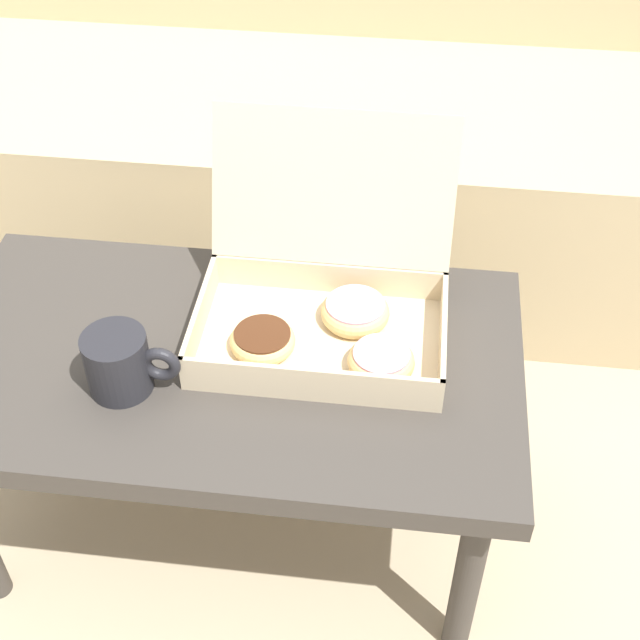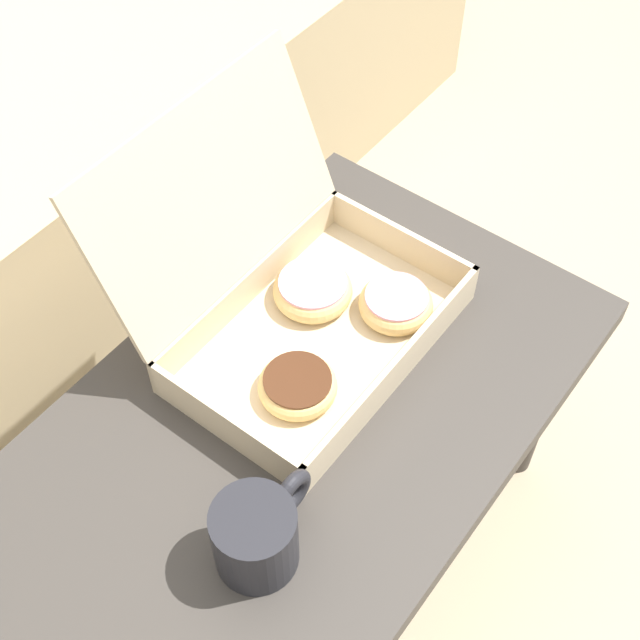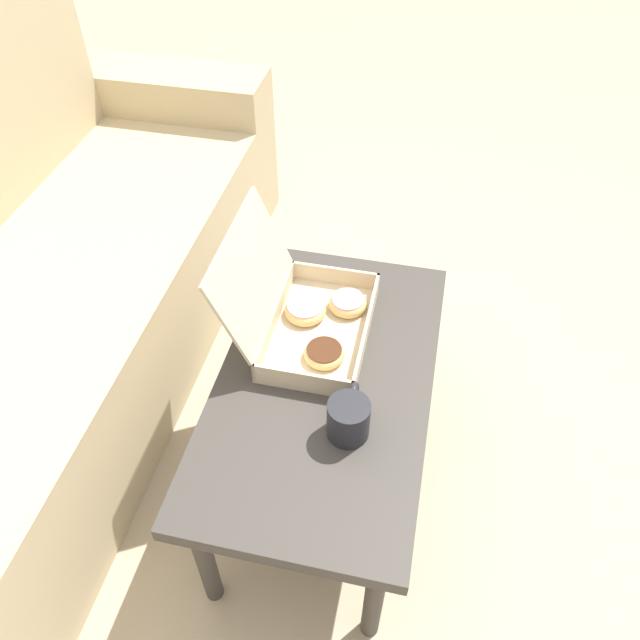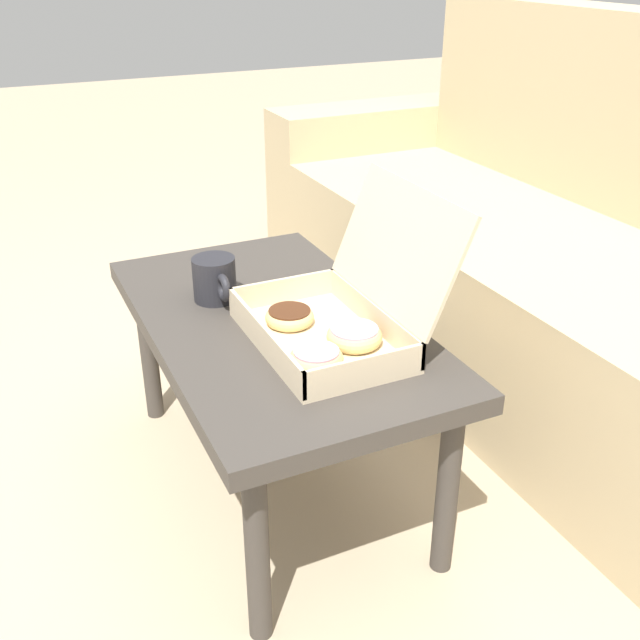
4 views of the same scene
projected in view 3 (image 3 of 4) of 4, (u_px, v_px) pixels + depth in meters
ground_plane at (280, 462)px, 1.84m from camera, size 12.00×12.00×0.00m
coffee_table at (325, 390)px, 1.55m from camera, size 0.92×0.51×0.43m
pastry_box at (308, 313)px, 1.59m from camera, size 0.39×0.34×0.29m
coffee_mug at (349, 418)px, 1.37m from camera, size 0.14×0.10×0.10m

